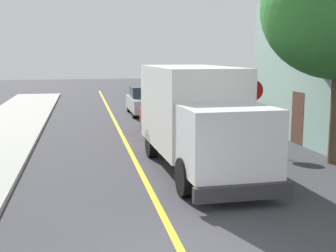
{
  "coord_description": "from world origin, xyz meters",
  "views": [
    {
      "loc": [
        -1.71,
        -6.78,
        3.59
      ],
      "look_at": [
        0.87,
        6.59,
        1.4
      ],
      "focal_mm": 47.85,
      "sensor_mm": 36.0,
      "label": 1
    }
  ],
  "objects": [
    {
      "name": "parked_car_mid",
      "position": [
        1.96,
        19.69,
        0.79
      ],
      "size": [
        1.83,
        4.41,
        1.67
      ],
      "color": "#B7B7BC",
      "rests_on": "ground"
    },
    {
      "name": "box_truck",
      "position": [
        1.76,
        6.55,
        1.77
      ],
      "size": [
        2.64,
        7.26,
        3.2
      ],
      "color": "silver",
      "rests_on": "ground"
    },
    {
      "name": "stop_sign",
      "position": [
        4.58,
        8.98,
        1.86
      ],
      "size": [
        0.8,
        0.1,
        2.65
      ],
      "color": "gray",
      "rests_on": "ground"
    },
    {
      "name": "parked_car_near",
      "position": [
        1.88,
        12.6,
        0.79
      ],
      "size": [
        1.91,
        4.45,
        1.67
      ],
      "color": "maroon",
      "rests_on": "ground"
    },
    {
      "name": "centre_line_yellow",
      "position": [
        0.0,
        10.0,
        0.0
      ],
      "size": [
        0.16,
        56.0,
        0.01
      ],
      "primitive_type": "cube",
      "color": "gold",
      "rests_on": "ground"
    }
  ]
}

